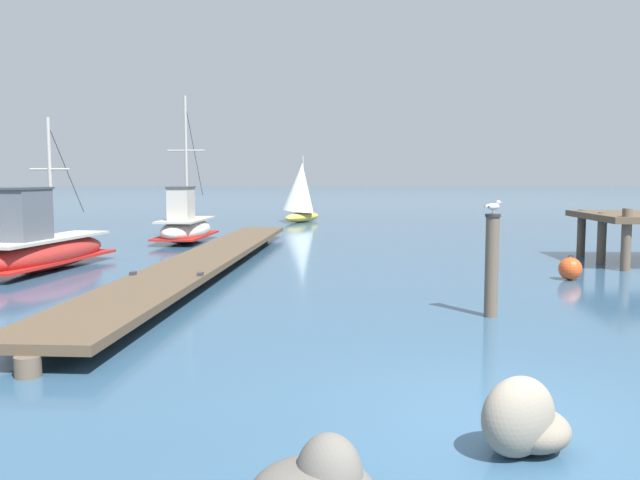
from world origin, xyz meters
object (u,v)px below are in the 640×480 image
perched_seagull (493,206)px  mooring_buoy (570,269)px  shore_rock_near_right (523,422)px  fishing_boat_0 (45,248)px  mooring_piling (492,264)px  fishing_boat_2 (185,226)px  distant_sailboat (301,193)px

perched_seagull → mooring_buoy: bearing=56.4°
shore_rock_near_right → mooring_buoy: bearing=69.2°
fishing_boat_0 → mooring_buoy: (14.81, -1.35, -0.36)m
mooring_piling → shore_rock_near_right: mooring_piling is taller
fishing_boat_0 → fishing_boat_2: (2.13, 8.47, 0.01)m
mooring_piling → distant_sailboat: distant_sailboat is taller
mooring_buoy → distant_sailboat: 24.07m
fishing_boat_2 → distant_sailboat: (4.05, 12.59, 1.11)m
shore_rock_near_right → mooring_buoy: shore_rock_near_right is taller
shore_rock_near_right → distant_sailboat: 33.92m
fishing_boat_2 → perched_seagull: size_ratio=16.69×
mooring_buoy → distant_sailboat: (-8.64, 22.41, 1.48)m
perched_seagull → distant_sailboat: (-5.49, 27.15, -0.38)m
fishing_boat_2 → mooring_piling: (9.54, -14.56, 0.37)m
fishing_boat_0 → shore_rock_near_right: size_ratio=5.40×
mooring_piling → perched_seagull: 1.12m
mooring_buoy → fishing_boat_0: bearing=174.8°
mooring_buoy → perched_seagull: bearing=-123.6°
perched_seagull → mooring_buoy: perched_seagull is taller
shore_rock_near_right → distant_sailboat: bearing=97.4°
mooring_buoy → mooring_piling: bearing=-123.6°
shore_rock_near_right → fishing_boat_2: bearing=111.9°
fishing_boat_2 → mooring_buoy: (12.68, -9.82, -0.37)m
mooring_buoy → distant_sailboat: size_ratio=0.17×
mooring_piling → perched_seagull: bearing=-157.4°
fishing_boat_0 → perched_seagull: 13.24m
mooring_buoy → distant_sailboat: distant_sailboat is taller
mooring_buoy → distant_sailboat: bearing=111.1°
fishing_boat_2 → shore_rock_near_right: (8.43, -21.01, -0.36)m
mooring_piling → perched_seagull: size_ratio=5.51×
fishing_boat_0 → mooring_piling: 13.16m
fishing_boat_0 → distant_sailboat: 21.98m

